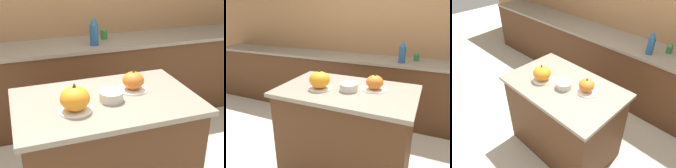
# 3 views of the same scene
# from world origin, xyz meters

# --- Properties ---
(wall_back) EXTENTS (8.00, 0.06, 2.50)m
(wall_back) POSITION_xyz_m (0.00, 1.69, 1.25)
(wall_back) COLOR #9E7047
(wall_back) RESTS_ON ground_plane
(kitchen_island) EXTENTS (1.21, 0.76, 0.91)m
(kitchen_island) POSITION_xyz_m (0.00, 0.00, 0.46)
(kitchen_island) COLOR #4C2D19
(kitchen_island) RESTS_ON ground_plane
(back_counter) EXTENTS (6.00, 0.60, 0.91)m
(back_counter) POSITION_xyz_m (0.00, 1.36, 0.45)
(back_counter) COLOR #4C2D19
(back_counter) RESTS_ON ground_plane
(pumpkin_cake_left) EXTENTS (0.21, 0.21, 0.18)m
(pumpkin_cake_left) POSITION_xyz_m (-0.23, -0.09, 0.99)
(pumpkin_cake_left) COLOR white
(pumpkin_cake_left) RESTS_ON kitchen_island
(pumpkin_cake_right) EXTENTS (0.21, 0.21, 0.16)m
(pumpkin_cake_right) POSITION_xyz_m (0.22, 0.08, 0.98)
(pumpkin_cake_right) COLOR white
(pumpkin_cake_right) RESTS_ON kitchen_island
(bottle_tall) EXTENTS (0.09, 0.09, 0.30)m
(bottle_tall) POSITION_xyz_m (0.28, 1.25, 1.05)
(bottle_tall) COLOR #235184
(bottle_tall) RESTS_ON back_counter
(bottle_short) EXTENTS (0.07, 0.07, 0.13)m
(bottle_short) POSITION_xyz_m (0.45, 1.45, 0.97)
(bottle_short) COLOR #2D6B38
(bottle_short) RESTS_ON back_counter
(mixing_bowl) EXTENTS (0.16, 0.16, 0.06)m
(mixing_bowl) POSITION_xyz_m (0.03, -0.03, 0.95)
(mixing_bowl) COLOR beige
(mixing_bowl) RESTS_ON kitchen_island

